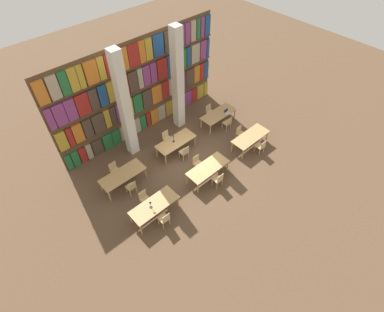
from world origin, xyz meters
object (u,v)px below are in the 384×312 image
reading_table_2 (251,137)px  chair_10 (228,123)px  chair_4 (261,146)px  chair_5 (240,133)px  chair_8 (185,152)px  chair_0 (165,219)px  chair_9 (167,138)px  pillar_left (125,107)px  reading_table_1 (208,168)px  chair_7 (114,169)px  reading_table_4 (176,142)px  pillar_center (178,81)px  chair_11 (210,111)px  desk_lamp_1 (173,137)px  reading_table_3 (123,175)px  reading_table_5 (218,114)px  chair_2 (218,179)px  chair_1 (144,198)px  desk_lamp_0 (150,204)px  chair_3 (197,163)px  laptop (227,112)px  reading_table_0 (154,206)px  chair_6 (131,187)px

reading_table_2 → chair_10: 1.82m
reading_table_2 → chair_4: chair_4 is taller
chair_5 → chair_8: (-3.33, 0.99, 0.00)m
chair_0 → reading_table_2: chair_0 is taller
chair_9 → chair_5: bearing=143.3°
chair_5 → pillar_left: bearing=-33.7°
pillar_left → chair_8: 3.85m
reading_table_1 → chair_8: size_ratio=2.52×
chair_7 → reading_table_4: size_ratio=0.40×
pillar_center → chair_11: (1.77, -0.80, -2.51)m
desk_lamp_1 → reading_table_1: bearing=-88.3°
reading_table_3 → reading_table_5: bearing=0.9°
desk_lamp_1 → chair_7: bearing=168.5°
reading_table_2 → reading_table_5: (0.12, 2.56, 0.00)m
desk_lamp_1 → reading_table_4: bearing=-20.1°
pillar_center → chair_9: pillar_center is taller
chair_2 → reading_table_5: 4.80m
chair_0 → chair_1: same height
reading_table_1 → chair_11: chair_11 is taller
chair_1 → chair_9: size_ratio=1.00×
desk_lamp_1 → chair_2: bearing=-89.0°
desk_lamp_0 → reading_table_5: size_ratio=0.19×
reading_table_1 → chair_9: chair_9 is taller
reading_table_2 → chair_11: size_ratio=2.52×
chair_0 → chair_10: 7.25m
chair_10 → chair_3: bearing=-162.5°
pillar_center → reading_table_4: bearing=-135.1°
reading_table_2 → chair_5: bearing=88.4°
pillar_left → chair_4: 7.43m
chair_0 → laptop: bearing=22.8°
chair_7 → desk_lamp_1: desk_lamp_1 is taller
chair_1 → reading_table_4: 3.80m
chair_5 → desk_lamp_1: bearing=-27.5°
reading_table_3 → chair_11: (6.83, 0.85, -0.18)m
reading_table_2 → reading_table_5: size_ratio=1.00×
chair_3 → laptop: bearing=-157.9°
pillar_left → desk_lamp_0: bearing=-113.7°
pillar_center → chair_2: pillar_center is taller
reading_table_4 → chair_9: 0.77m
reading_table_0 → reading_table_4: (3.36, 2.47, 0.00)m
chair_1 → laptop: (7.19, 1.52, 0.29)m
reading_table_0 → chair_7: 3.19m
chair_6 → desk_lamp_1: size_ratio=1.89×
chair_1 → chair_3: 3.33m
reading_table_2 → chair_8: 3.74m
chair_8 → laptop: laptop is taller
chair_2 → desk_lamp_0: bearing=167.4°
pillar_left → chair_0: 5.69m
pillar_left → desk_lamp_0: pillar_left is taller
reading_table_4 → desk_lamp_0: bearing=-145.0°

